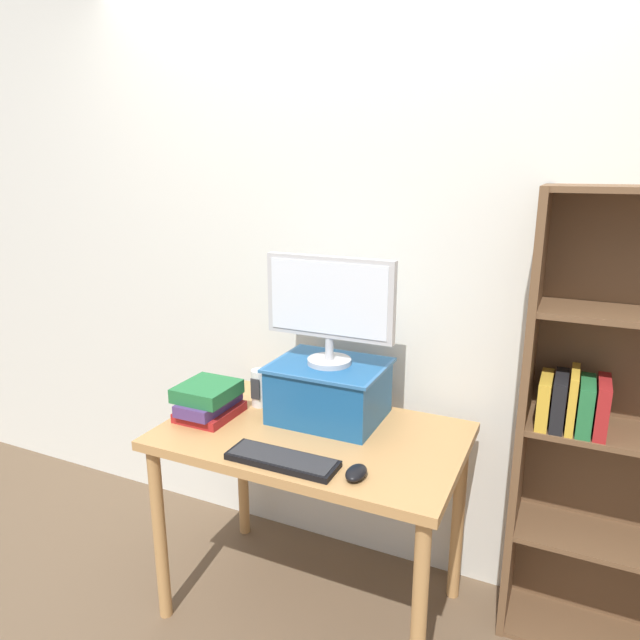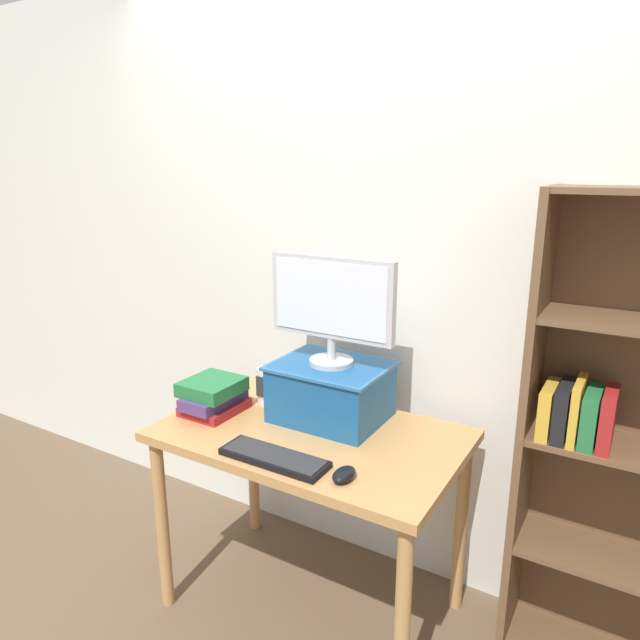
{
  "view_description": "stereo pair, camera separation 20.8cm",
  "coord_description": "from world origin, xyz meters",
  "px_view_note": "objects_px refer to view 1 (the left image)",
  "views": [
    {
      "loc": [
        0.85,
        -1.77,
        1.75
      ],
      "look_at": [
        0.01,
        0.06,
        1.2
      ],
      "focal_mm": 32.0,
      "sensor_mm": 36.0,
      "label": 1
    },
    {
      "loc": [
        1.03,
        -1.67,
        1.75
      ],
      "look_at": [
        0.01,
        0.06,
        1.2
      ],
      "focal_mm": 32.0,
      "sensor_mm": 36.0,
      "label": 2
    }
  ],
  "objects_px": {
    "book_stack": "(209,400)",
    "keyboard": "(282,460)",
    "desk": "(312,455)",
    "bookshelf_unit": "(633,433)",
    "riser_box": "(329,389)",
    "computer_monitor": "(329,304)",
    "computer_mouse": "(356,473)",
    "desk_speaker": "(260,388)"
  },
  "relations": [
    {
      "from": "book_stack",
      "to": "keyboard",
      "type": "bearing_deg",
      "value": -24.64
    },
    {
      "from": "desk",
      "to": "bookshelf_unit",
      "type": "height_order",
      "value": "bookshelf_unit"
    },
    {
      "from": "riser_box",
      "to": "keyboard",
      "type": "xyz_separation_m",
      "value": [
        0.0,
        -0.4,
        -0.11
      ]
    },
    {
      "from": "riser_box",
      "to": "computer_monitor",
      "type": "height_order",
      "value": "computer_monitor"
    },
    {
      "from": "computer_mouse",
      "to": "desk",
      "type": "bearing_deg",
      "value": 138.89
    },
    {
      "from": "desk",
      "to": "computer_monitor",
      "type": "height_order",
      "value": "computer_monitor"
    },
    {
      "from": "desk",
      "to": "desk_speaker",
      "type": "xyz_separation_m",
      "value": [
        -0.3,
        0.13,
        0.18
      ]
    },
    {
      "from": "desk",
      "to": "riser_box",
      "type": "distance_m",
      "value": 0.26
    },
    {
      "from": "book_stack",
      "to": "desk_speaker",
      "type": "xyz_separation_m",
      "value": [
        0.13,
        0.18,
        0.01
      ]
    },
    {
      "from": "desk",
      "to": "bookshelf_unit",
      "type": "bearing_deg",
      "value": 16.41
    },
    {
      "from": "computer_monitor",
      "to": "keyboard",
      "type": "bearing_deg",
      "value": -89.48
    },
    {
      "from": "book_stack",
      "to": "bookshelf_unit",
      "type": "bearing_deg",
      "value": 13.73
    },
    {
      "from": "bookshelf_unit",
      "to": "computer_mouse",
      "type": "xyz_separation_m",
      "value": [
        -0.81,
        -0.55,
        -0.06
      ]
    },
    {
      "from": "bookshelf_unit",
      "to": "computer_mouse",
      "type": "distance_m",
      "value": 0.98
    },
    {
      "from": "computer_mouse",
      "to": "bookshelf_unit",
      "type": "bearing_deg",
      "value": 34.44
    },
    {
      "from": "keyboard",
      "to": "computer_mouse",
      "type": "height_order",
      "value": "computer_mouse"
    },
    {
      "from": "desk_speaker",
      "to": "keyboard",
      "type": "bearing_deg",
      "value": -50.75
    },
    {
      "from": "riser_box",
      "to": "keyboard",
      "type": "relative_size",
      "value": 1.13
    },
    {
      "from": "desk",
      "to": "riser_box",
      "type": "xyz_separation_m",
      "value": [
        0.01,
        0.14,
        0.22
      ]
    },
    {
      "from": "desk",
      "to": "keyboard",
      "type": "distance_m",
      "value": 0.28
    },
    {
      "from": "bookshelf_unit",
      "to": "computer_monitor",
      "type": "relative_size",
      "value": 3.3
    },
    {
      "from": "desk",
      "to": "desk_speaker",
      "type": "distance_m",
      "value": 0.37
    },
    {
      "from": "computer_monitor",
      "to": "desk",
      "type": "bearing_deg",
      "value": -92.9
    },
    {
      "from": "desk",
      "to": "riser_box",
      "type": "bearing_deg",
      "value": 87.13
    },
    {
      "from": "bookshelf_unit",
      "to": "riser_box",
      "type": "height_order",
      "value": "bookshelf_unit"
    },
    {
      "from": "desk",
      "to": "keyboard",
      "type": "bearing_deg",
      "value": -87.57
    },
    {
      "from": "computer_mouse",
      "to": "book_stack",
      "type": "xyz_separation_m",
      "value": [
        -0.7,
        0.19,
        0.05
      ]
    },
    {
      "from": "desk",
      "to": "book_stack",
      "type": "xyz_separation_m",
      "value": [
        -0.43,
        -0.05,
        0.17
      ]
    },
    {
      "from": "riser_box",
      "to": "computer_monitor",
      "type": "relative_size",
      "value": 0.85
    },
    {
      "from": "desk",
      "to": "computer_mouse",
      "type": "height_order",
      "value": "computer_mouse"
    },
    {
      "from": "keyboard",
      "to": "desk_speaker",
      "type": "distance_m",
      "value": 0.5
    },
    {
      "from": "book_stack",
      "to": "desk",
      "type": "bearing_deg",
      "value": 6.76
    },
    {
      "from": "bookshelf_unit",
      "to": "desk_speaker",
      "type": "bearing_deg",
      "value": -172.21
    },
    {
      "from": "computer_monitor",
      "to": "book_stack",
      "type": "xyz_separation_m",
      "value": [
        -0.44,
        -0.19,
        -0.4
      ]
    },
    {
      "from": "keyboard",
      "to": "book_stack",
      "type": "relative_size",
      "value": 1.46
    },
    {
      "from": "computer_monitor",
      "to": "bookshelf_unit",
      "type": "bearing_deg",
      "value": 9.34
    },
    {
      "from": "bookshelf_unit",
      "to": "computer_mouse",
      "type": "relative_size",
      "value": 16.22
    },
    {
      "from": "computer_mouse",
      "to": "book_stack",
      "type": "bearing_deg",
      "value": 165.2
    },
    {
      "from": "book_stack",
      "to": "riser_box",
      "type": "bearing_deg",
      "value": 23.9
    },
    {
      "from": "bookshelf_unit",
      "to": "keyboard",
      "type": "relative_size",
      "value": 4.38
    },
    {
      "from": "computer_monitor",
      "to": "desk_speaker",
      "type": "xyz_separation_m",
      "value": [
        -0.31,
        -0.01,
        -0.39
      ]
    },
    {
      "from": "desk",
      "to": "computer_monitor",
      "type": "distance_m",
      "value": 0.58
    }
  ]
}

